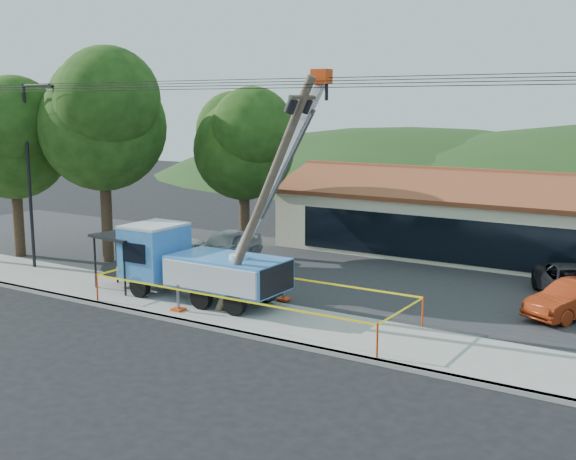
% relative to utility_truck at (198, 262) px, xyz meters
% --- Properties ---
extents(ground, '(120.00, 120.00, 0.00)m').
position_rel_utility_truck_xyz_m(ground, '(3.37, -4.68, -1.72)').
color(ground, black).
rests_on(ground, ground).
extents(curb, '(60.00, 0.25, 0.15)m').
position_rel_utility_truck_xyz_m(curb, '(3.37, -2.58, -1.65)').
color(curb, gray).
rests_on(curb, ground).
extents(sidewalk, '(60.00, 4.00, 0.15)m').
position_rel_utility_truck_xyz_m(sidewalk, '(3.37, -0.68, -1.65)').
color(sidewalk, gray).
rests_on(sidewalk, ground).
extents(parking_lot, '(60.00, 12.00, 0.10)m').
position_rel_utility_truck_xyz_m(parking_lot, '(3.37, 7.32, -1.67)').
color(parking_lot, '#28282B').
rests_on(parking_lot, ground).
extents(strip_mall, '(22.50, 8.53, 4.67)m').
position_rel_utility_truck_xyz_m(strip_mall, '(7.37, 15.31, 0.16)').
color(strip_mall, beige).
rests_on(strip_mall, ground).
extents(streetlight, '(2.13, 0.22, 9.00)m').
position_rel_utility_truck_xyz_m(streetlight, '(-10.41, 0.32, 3.58)').
color(streetlight, black).
rests_on(streetlight, ground).
extents(tree_west_near, '(7.56, 6.72, 10.80)m').
position_rel_utility_truck_xyz_m(tree_west_near, '(-8.63, 3.32, 5.80)').
color(tree_west_near, '#332316').
rests_on(tree_west_near, ground).
extents(tree_west_far, '(6.84, 6.08, 9.48)m').
position_rel_utility_truck_xyz_m(tree_west_far, '(-13.63, 1.82, 4.82)').
color(tree_west_far, '#332316').
rests_on(tree_west_far, ground).
extents(tree_lot, '(6.30, 5.60, 8.94)m').
position_rel_utility_truck_xyz_m(tree_lot, '(-3.63, 8.32, 4.49)').
color(tree_lot, '#332316').
rests_on(tree_lot, ground).
extents(hill_west, '(78.40, 56.00, 28.00)m').
position_rel_utility_truck_xyz_m(hill_west, '(-11.63, 50.32, -1.72)').
color(hill_west, '#1E3B15').
rests_on(hill_west, ground).
extents(utility_truck, '(9.63, 3.92, 9.09)m').
position_rel_utility_truck_xyz_m(utility_truck, '(0.00, 0.00, 0.00)').
color(utility_truck, black).
rests_on(utility_truck, ground).
extents(leaning_pole, '(4.42, 1.75, 8.97)m').
position_rel_utility_truck_xyz_m(leaning_pole, '(3.97, -0.86, 3.30)').
color(leaning_pole, '#4E3F33').
rests_on(leaning_pole, ground).
extents(bus_shelter, '(2.65, 1.85, 2.37)m').
position_rel_utility_truck_xyz_m(bus_shelter, '(-3.86, -0.35, 0.16)').
color(bus_shelter, black).
rests_on(bus_shelter, ground).
extents(caution_tape, '(12.56, 3.86, 1.11)m').
position_rel_utility_truck_xyz_m(caution_tape, '(2.95, -0.53, -0.74)').
color(caution_tape, red).
rests_on(caution_tape, ground).
extents(car_silver, '(2.52, 5.15, 1.69)m').
position_rel_utility_truck_xyz_m(car_silver, '(-3.24, 6.15, -1.72)').
color(car_silver, '#A3A4AA').
rests_on(car_silver, ground).
extents(car_red, '(3.22, 4.39, 1.38)m').
position_rel_utility_truck_xyz_m(car_red, '(13.51, 5.66, -1.72)').
color(car_red, maroon).
rests_on(car_red, ground).
extents(car_white, '(4.20, 1.71, 1.22)m').
position_rel_utility_truck_xyz_m(car_white, '(-7.71, 6.88, -1.72)').
color(car_white, silver).
rests_on(car_white, ground).
extents(car_dark, '(4.38, 5.66, 1.43)m').
position_rel_utility_truck_xyz_m(car_dark, '(13.04, 8.01, -1.72)').
color(car_dark, black).
rests_on(car_dark, ground).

